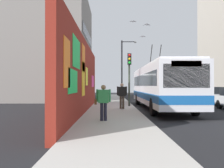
{
  "coord_description": "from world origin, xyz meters",
  "views": [
    {
      "loc": [
        -17.27,
        1.72,
        1.67
      ],
      "look_at": [
        2.64,
        1.63,
        1.83
      ],
      "focal_mm": 37.41,
      "sensor_mm": 36.0,
      "label": 1
    }
  ],
  "objects_px": {
    "traffic_light": "(129,70)",
    "street_lamp": "(124,65)",
    "parked_car_silver": "(209,95)",
    "city_bus": "(160,85)",
    "pedestrian_at_curb": "(122,94)",
    "pedestrian_near_wall": "(103,100)"
  },
  "relations": [
    {
      "from": "traffic_light",
      "to": "street_lamp",
      "type": "bearing_deg",
      "value": -0.56
    },
    {
      "from": "parked_car_silver",
      "to": "traffic_light",
      "type": "height_order",
      "value": "traffic_light"
    },
    {
      "from": "parked_car_silver",
      "to": "traffic_light",
      "type": "bearing_deg",
      "value": 114.13
    },
    {
      "from": "city_bus",
      "to": "street_lamp",
      "type": "bearing_deg",
      "value": 11.24
    },
    {
      "from": "city_bus",
      "to": "pedestrian_at_curb",
      "type": "distance_m",
      "value": 3.09
    },
    {
      "from": "pedestrian_at_curb",
      "to": "traffic_light",
      "type": "bearing_deg",
      "value": -18.9
    },
    {
      "from": "parked_car_silver",
      "to": "pedestrian_near_wall",
      "type": "relative_size",
      "value": 2.64
    },
    {
      "from": "parked_car_silver",
      "to": "traffic_light",
      "type": "xyz_separation_m",
      "value": [
        -3.29,
        7.35,
        1.99
      ]
    },
    {
      "from": "parked_car_silver",
      "to": "traffic_light",
      "type": "relative_size",
      "value": 1.04
    },
    {
      "from": "pedestrian_near_wall",
      "to": "pedestrian_at_curb",
      "type": "height_order",
      "value": "pedestrian_at_curb"
    },
    {
      "from": "pedestrian_at_curb",
      "to": "city_bus",
      "type": "bearing_deg",
      "value": -66.3
    },
    {
      "from": "pedestrian_near_wall",
      "to": "street_lamp",
      "type": "relative_size",
      "value": 0.23
    },
    {
      "from": "pedestrian_at_curb",
      "to": "street_lamp",
      "type": "bearing_deg",
      "value": -3.61
    },
    {
      "from": "pedestrian_near_wall",
      "to": "pedestrian_at_curb",
      "type": "distance_m",
      "value": 5.45
    },
    {
      "from": "pedestrian_at_curb",
      "to": "street_lamp",
      "type": "xyz_separation_m",
      "value": [
        11.56,
        -0.73,
        2.91
      ]
    },
    {
      "from": "parked_car_silver",
      "to": "pedestrian_at_curb",
      "type": "height_order",
      "value": "pedestrian_at_curb"
    },
    {
      "from": "city_bus",
      "to": "street_lamp",
      "type": "xyz_separation_m",
      "value": [
        10.34,
        2.05,
        2.33
      ]
    },
    {
      "from": "city_bus",
      "to": "pedestrian_near_wall",
      "type": "relative_size",
      "value": 7.6
    },
    {
      "from": "city_bus",
      "to": "parked_car_silver",
      "type": "bearing_deg",
      "value": -52.97
    },
    {
      "from": "pedestrian_near_wall",
      "to": "city_bus",
      "type": "bearing_deg",
      "value": -30.48
    },
    {
      "from": "pedestrian_near_wall",
      "to": "pedestrian_at_curb",
      "type": "relative_size",
      "value": 0.93
    },
    {
      "from": "street_lamp",
      "to": "parked_car_silver",
      "type": "bearing_deg",
      "value": -131.5
    }
  ]
}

